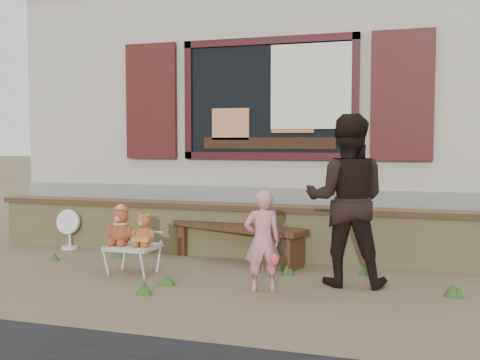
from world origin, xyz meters
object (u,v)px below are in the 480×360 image
(teddy_bear_left, at_px, (121,225))
(teddy_bear_right, at_px, (144,229))
(bench, at_px, (238,234))
(adult, at_px, (346,200))
(folding_chair, at_px, (133,248))
(child, at_px, (262,241))

(teddy_bear_left, xyz_separation_m, teddy_bear_right, (0.28, -0.00, -0.03))
(bench, height_order, adult, adult)
(folding_chair, xyz_separation_m, teddy_bear_right, (0.14, -0.00, 0.22))
(folding_chair, relative_size, teddy_bear_right, 1.38)
(folding_chair, height_order, child, child)
(teddy_bear_right, bearing_deg, bench, 51.49)
(teddy_bear_left, distance_m, teddy_bear_right, 0.28)
(folding_chair, height_order, teddy_bear_right, teddy_bear_right)
(bench, xyz_separation_m, adult, (1.38, -0.72, 0.54))
(teddy_bear_right, relative_size, child, 0.38)
(teddy_bear_right, bearing_deg, adult, 6.61)
(teddy_bear_right, height_order, adult, adult)
(bench, height_order, teddy_bear_right, teddy_bear_right)
(folding_chair, xyz_separation_m, teddy_bear_left, (-0.14, 0.00, 0.24))
(child, bearing_deg, adult, -170.07)
(folding_chair, height_order, adult, adult)
(bench, bearing_deg, teddy_bear_left, -120.29)
(child, xyz_separation_m, adult, (0.74, 0.51, 0.37))
(bench, xyz_separation_m, child, (0.64, -1.23, 0.17))
(child, bearing_deg, bench, -87.16)
(bench, xyz_separation_m, teddy_bear_right, (-0.77, -0.95, 0.18))
(bench, distance_m, adult, 1.65)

